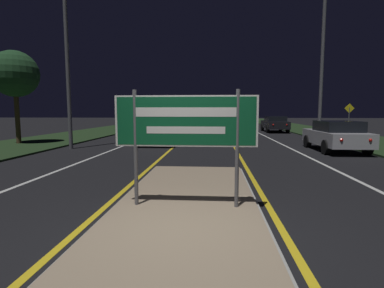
# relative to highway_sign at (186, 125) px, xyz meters

# --- Properties ---
(ground_plane) EXTENTS (160.00, 160.00, 0.00)m
(ground_plane) POSITION_rel_highway_sign_xyz_m (0.00, -0.85, -1.54)
(ground_plane) COLOR black
(median_island) EXTENTS (2.68, 7.74, 0.10)m
(median_island) POSITION_rel_highway_sign_xyz_m (0.00, 0.00, -1.50)
(median_island) COLOR #999993
(median_island) RESTS_ON ground_plane
(verge_left) EXTENTS (5.00, 100.00, 0.08)m
(verge_left) POSITION_rel_highway_sign_xyz_m (-9.50, 19.15, -1.50)
(verge_left) COLOR #1E3319
(verge_left) RESTS_ON ground_plane
(verge_right) EXTENTS (5.00, 100.00, 0.08)m
(verge_right) POSITION_rel_highway_sign_xyz_m (9.50, 19.15, -1.50)
(verge_right) COLOR #1E3319
(verge_right) RESTS_ON ground_plane
(centre_line_yellow_left) EXTENTS (0.12, 70.00, 0.01)m
(centre_line_yellow_left) POSITION_rel_highway_sign_xyz_m (-1.53, 24.15, -1.54)
(centre_line_yellow_left) COLOR gold
(centre_line_yellow_left) RESTS_ON ground_plane
(centre_line_yellow_right) EXTENTS (0.12, 70.00, 0.01)m
(centre_line_yellow_right) POSITION_rel_highway_sign_xyz_m (1.53, 24.15, -1.54)
(centre_line_yellow_right) COLOR gold
(centre_line_yellow_right) RESTS_ON ground_plane
(lane_line_white_left) EXTENTS (0.12, 70.00, 0.01)m
(lane_line_white_left) POSITION_rel_highway_sign_xyz_m (-4.20, 24.15, -1.54)
(lane_line_white_left) COLOR silver
(lane_line_white_left) RESTS_ON ground_plane
(lane_line_white_right) EXTENTS (0.12, 70.00, 0.01)m
(lane_line_white_right) POSITION_rel_highway_sign_xyz_m (4.20, 24.15, -1.54)
(lane_line_white_right) COLOR silver
(lane_line_white_right) RESTS_ON ground_plane
(edge_line_white_left) EXTENTS (0.10, 70.00, 0.01)m
(edge_line_white_left) POSITION_rel_highway_sign_xyz_m (-7.20, 24.15, -1.54)
(edge_line_white_left) COLOR silver
(edge_line_white_left) RESTS_ON ground_plane
(edge_line_white_right) EXTENTS (0.10, 70.00, 0.01)m
(edge_line_white_right) POSITION_rel_highway_sign_xyz_m (7.20, 24.15, -1.54)
(edge_line_white_right) COLOR silver
(edge_line_white_right) RESTS_ON ground_plane
(highway_sign) EXTENTS (2.50, 0.07, 2.06)m
(highway_sign) POSITION_rel_highway_sign_xyz_m (0.00, 0.00, 0.00)
(highway_sign) COLOR #56565B
(highway_sign) RESTS_ON median_island
(streetlight_right_near) EXTENTS (0.50, 0.50, 9.30)m
(streetlight_right_near) POSITION_rel_highway_sign_xyz_m (6.24, 11.64, 4.28)
(streetlight_right_near) COLOR #56565B
(streetlight_right_near) RESTS_ON ground_plane
(car_receding_0) EXTENTS (1.88, 4.06, 1.36)m
(car_receding_0) POSITION_rel_highway_sign_xyz_m (5.96, 8.66, -0.83)
(car_receding_0) COLOR #B7B7BC
(car_receding_0) RESTS_ON ground_plane
(car_receding_1) EXTENTS (1.86, 4.44, 1.38)m
(car_receding_1) POSITION_rel_highway_sign_xyz_m (5.77, 21.35, -0.80)
(car_receding_1) COLOR black
(car_receding_1) RESTS_ON ground_plane
(car_approaching_0) EXTENTS (2.00, 4.63, 1.43)m
(car_approaching_0) POSITION_rel_highway_sign_xyz_m (-2.49, 11.36, -0.78)
(car_approaching_0) COLOR silver
(car_approaching_0) RESTS_ON ground_plane
(car_approaching_1) EXTENTS (1.97, 4.61, 1.46)m
(car_approaching_1) POSITION_rel_highway_sign_xyz_m (-5.66, 20.21, -0.78)
(car_approaching_1) COLOR navy
(car_approaching_1) RESTS_ON ground_plane
(warning_sign) EXTENTS (0.60, 0.06, 2.20)m
(warning_sign) POSITION_rel_highway_sign_xyz_m (8.93, 14.29, -0.14)
(warning_sign) COLOR #56565B
(warning_sign) RESTS_ON verge_right
(roadside_palm_left) EXTENTS (2.42, 2.42, 4.87)m
(roadside_palm_left) POSITION_rel_highway_sign_xyz_m (-9.97, 10.08, 2.17)
(roadside_palm_left) COLOR #4C3823
(roadside_palm_left) RESTS_ON verge_left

